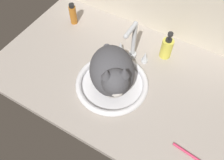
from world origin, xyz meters
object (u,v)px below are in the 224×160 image
(sink_basin, at_px, (112,84))
(amber_bottle, at_px, (73,14))
(toothbrush, at_px, (194,157))
(cat, at_px, (113,73))
(faucet, at_px, (133,45))
(soap_pump_bottle, at_px, (167,48))

(sink_basin, height_order, amber_bottle, amber_bottle)
(amber_bottle, height_order, toothbrush, amber_bottle)
(cat, xyz_separation_m, toothbrush, (0.42, -0.11, -0.11))
(amber_bottle, bearing_deg, toothbrush, -25.38)
(faucet, bearing_deg, toothbrush, -36.96)
(cat, bearing_deg, sink_basin, 127.54)
(cat, distance_m, toothbrush, 0.45)
(cat, distance_m, soap_pump_bottle, 0.33)
(faucet, height_order, soap_pump_bottle, faucet)
(faucet, relative_size, amber_bottle, 1.83)
(faucet, distance_m, soap_pump_bottle, 0.17)
(faucet, distance_m, amber_bottle, 0.40)
(cat, height_order, amber_bottle, cat)
(sink_basin, distance_m, soap_pump_bottle, 0.32)
(soap_pump_bottle, bearing_deg, faucet, -145.42)
(faucet, bearing_deg, cat, -86.93)
(faucet, xyz_separation_m, cat, (0.01, -0.21, 0.03))
(soap_pump_bottle, xyz_separation_m, toothbrush, (0.29, -0.42, -0.05))
(sink_basin, bearing_deg, cat, -52.46)
(faucet, xyz_separation_m, soap_pump_bottle, (0.14, 0.09, -0.03))
(amber_bottle, bearing_deg, cat, -34.06)
(soap_pump_bottle, distance_m, toothbrush, 0.51)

